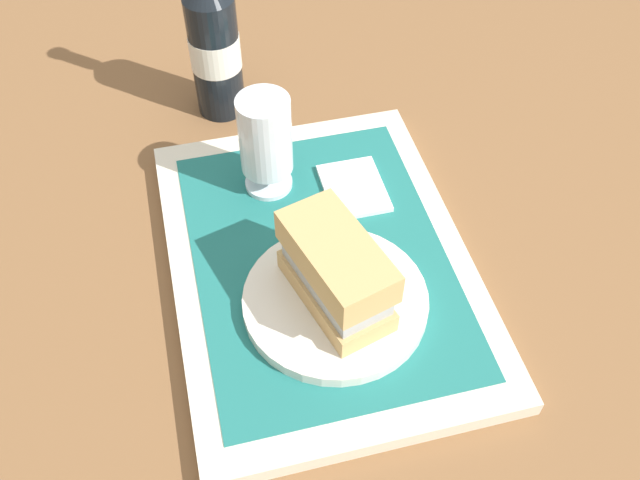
% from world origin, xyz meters
% --- Properties ---
extents(ground_plane, '(3.00, 3.00, 0.00)m').
position_xyz_m(ground_plane, '(0.00, 0.00, 0.00)').
color(ground_plane, brown).
extents(tray, '(0.44, 0.32, 0.02)m').
position_xyz_m(tray, '(0.00, 0.00, 0.01)').
color(tray, beige).
rests_on(tray, ground_plane).
extents(placemat, '(0.38, 0.27, 0.00)m').
position_xyz_m(placemat, '(0.00, 0.00, 0.02)').
color(placemat, '#1E6B66').
rests_on(placemat, tray).
extents(plate, '(0.19, 0.19, 0.01)m').
position_xyz_m(plate, '(-0.07, 0.00, 0.03)').
color(plate, silver).
rests_on(plate, placemat).
extents(sandwich, '(0.14, 0.10, 0.08)m').
position_xyz_m(sandwich, '(-0.06, 0.01, 0.08)').
color(sandwich, tan).
rests_on(sandwich, plate).
extents(beer_glass, '(0.06, 0.06, 0.12)m').
position_xyz_m(beer_glass, '(0.12, 0.03, 0.09)').
color(beer_glass, silver).
rests_on(beer_glass, placemat).
extents(napkin_folded, '(0.09, 0.07, 0.01)m').
position_xyz_m(napkin_folded, '(0.09, -0.06, 0.02)').
color(napkin_folded, white).
rests_on(napkin_folded, placemat).
extents(beer_bottle, '(0.07, 0.07, 0.27)m').
position_xyz_m(beer_bottle, '(0.30, 0.06, 0.10)').
color(beer_bottle, black).
rests_on(beer_bottle, ground_plane).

